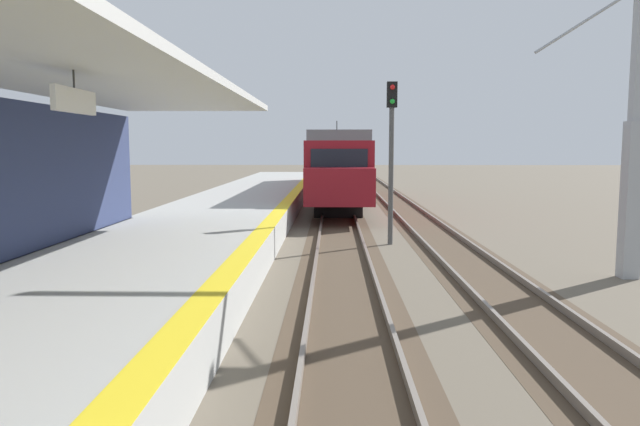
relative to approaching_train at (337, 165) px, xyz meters
The scene contains 6 objects.
station_platform 18.49m from the approaching_train, 103.84° to the right, with size 5.00×80.00×0.91m.
track_pair_nearest_platform 14.04m from the approaching_train, 90.02° to the right, with size 2.34×120.00×0.16m.
track_pair_middle 14.44m from the approaching_train, 76.25° to the right, with size 2.34×120.00×0.16m.
approaching_train is the anchor object (origin of this frame).
rail_signal_post 13.93m from the approaching_train, 83.38° to the right, with size 0.32×0.34×5.20m.
catenary_pylon_far_side 19.90m from the approaching_train, 70.74° to the right, with size 5.00×0.40×7.50m.
Camera 1 is at (1.61, 0.77, 3.13)m, focal length 33.66 mm.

